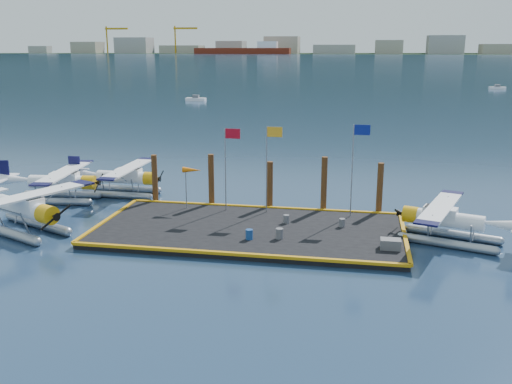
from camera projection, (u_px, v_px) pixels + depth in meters
ground at (249, 233)px, 37.81m from camera, size 4000.00×4000.00×0.00m
dock at (249, 230)px, 37.76m from camera, size 20.00×10.00×0.40m
dock_bumpers at (249, 226)px, 37.69m from camera, size 20.25×10.25×0.18m
far_backdrop at (446, 47)px, 1648.28m from camera, size 3050.00×2050.00×810.00m
seaplane_a at (24, 211)px, 37.44m from camera, size 9.22×9.67×3.55m
seaplane_b at (60, 184)px, 45.21m from camera, size 8.42×9.29×3.29m
seaplane_c at (125, 179)px, 47.12m from camera, size 8.00×8.81×3.15m
seaplane_d at (445, 222)px, 35.81m from camera, size 8.13×8.69×3.11m
drum_1 at (279, 234)px, 35.46m from camera, size 0.47×0.47×0.67m
drum_2 at (286, 219)px, 38.62m from camera, size 0.40×0.40×0.57m
drum_3 at (249, 234)px, 35.36m from camera, size 0.45×0.45×0.63m
drum_4 at (342, 223)px, 37.81m from camera, size 0.40×0.40×0.56m
crate at (391, 244)px, 33.70m from camera, size 1.20×0.80×0.60m
flagpole_red at (228, 156)px, 40.74m from camera, size 1.14×0.08×6.00m
flagpole_yellow at (269, 156)px, 40.18m from camera, size 1.14×0.08×6.20m
flagpole_blue at (356, 157)px, 39.09m from camera, size 1.14×0.08×6.50m
windsock at (192, 171)px, 41.51m from camera, size 1.40×0.44×3.12m
piling_0 at (155, 180)px, 43.95m from camera, size 0.44×0.44×4.00m
piling_1 at (211, 182)px, 43.13m from camera, size 0.44×0.44×4.20m
piling_2 at (270, 187)px, 42.39m from camera, size 0.44×0.44×3.80m
piling_3 at (324, 186)px, 41.63m from camera, size 0.44×0.44×4.30m
piling_4 at (380, 190)px, 40.96m from camera, size 0.44×0.44×4.00m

